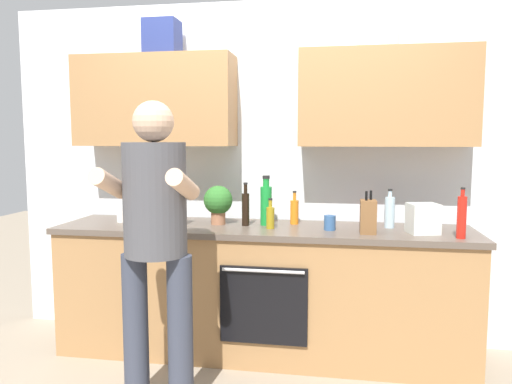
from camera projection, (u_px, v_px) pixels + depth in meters
name	position (u px, v px, depth m)	size (l,w,h in m)	color
ground_plane	(262.00, 352.00, 3.48)	(12.00, 12.00, 0.00)	gray
back_wall_unit	(268.00, 139.00, 3.59)	(4.00, 0.38, 2.50)	silver
counter	(262.00, 290.00, 3.43)	(2.84, 0.67, 0.90)	#A37547
person_standing	(155.00, 230.00, 2.67)	(0.49, 0.45, 1.70)	#383D4C
bottle_hotsauce	(462.00, 217.00, 2.97)	(0.06, 0.06, 0.31)	red
bottle_juice	(294.00, 211.00, 3.48)	(0.06, 0.06, 0.24)	orange
bottle_water	(390.00, 212.00, 3.33)	(0.07, 0.07, 0.26)	silver
bottle_soy	(246.00, 208.00, 3.41)	(0.05, 0.05, 0.30)	black
bottle_soda	(266.00, 204.00, 3.44)	(0.08, 0.08, 0.35)	#198C33
bottle_oil	(270.00, 217.00, 3.30)	(0.05, 0.05, 0.21)	olive
cup_tea	(330.00, 223.00, 3.25)	(0.08, 0.08, 0.10)	#33598C
cup_coffee	(122.00, 216.00, 3.57)	(0.07, 0.07, 0.08)	white
cup_ceramic	(369.00, 218.00, 3.45)	(0.09, 0.09, 0.09)	#BF4C47
knife_block	(368.00, 216.00, 3.14)	(0.10, 0.14, 0.27)	brown
potted_herb	(218.00, 202.00, 3.47)	(0.20, 0.20, 0.27)	#9E6647
grocery_bag_bread	(167.00, 210.00, 3.42)	(0.22, 0.17, 0.22)	tan
grocery_bag_produce	(423.00, 219.00, 3.13)	(0.18, 0.16, 0.19)	silver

